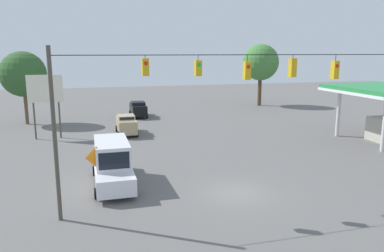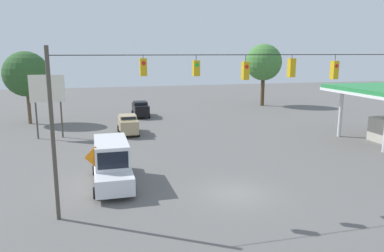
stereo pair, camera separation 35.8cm
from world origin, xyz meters
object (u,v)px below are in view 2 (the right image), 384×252
(overhead_signal_span, at_px, (247,100))
(traffic_cone_third, at_px, (107,155))
(sedan_tan_withflow_far, at_px, (128,124))
(sedan_black_withflow_deep, at_px, (140,109))
(tree_horizon_right, at_px, (264,63))
(tree_horizon_left, at_px, (26,74))
(traffic_cone_second, at_px, (109,167))
(work_zone_sign, at_px, (96,161))
(traffic_cone_fourth, at_px, (106,145))
(traffic_cone_nearest, at_px, (114,179))
(roadside_billboard, at_px, (47,93))
(box_truck_white_parked_shoulder, at_px, (112,162))
(traffic_cone_fifth, at_px, (106,138))

(overhead_signal_span, distance_m, traffic_cone_third, 13.47)
(sedan_tan_withflow_far, bearing_deg, sedan_black_withflow_deep, -103.82)
(tree_horizon_right, bearing_deg, tree_horizon_left, 11.96)
(traffic_cone_second, xyz_separation_m, work_zone_sign, (0.83, 4.03, 1.65))
(traffic_cone_third, relative_size, traffic_cone_fourth, 1.00)
(sedan_tan_withflow_far, xyz_separation_m, sedan_black_withflow_deep, (-2.44, -9.92, -0.00))
(traffic_cone_nearest, height_order, tree_horizon_left, tree_horizon_left)
(traffic_cone_fourth, bearing_deg, roadside_billboard, -48.21)
(roadside_billboard, relative_size, tree_horizon_right, 0.65)
(box_truck_white_parked_shoulder, bearing_deg, sedan_black_withflow_deep, -100.95)
(traffic_cone_fourth, bearing_deg, work_zone_sign, 85.27)
(traffic_cone_fourth, bearing_deg, tree_horizon_left, -59.96)
(overhead_signal_span, height_order, traffic_cone_third, overhead_signal_span)
(overhead_signal_span, bearing_deg, box_truck_white_parked_shoulder, -33.31)
(sedan_black_withflow_deep, relative_size, roadside_billboard, 0.74)
(traffic_cone_fourth, bearing_deg, traffic_cone_nearest, 91.23)
(tree_horizon_left, bearing_deg, work_zone_sign, 106.73)
(traffic_cone_fifth, distance_m, tree_horizon_left, 14.91)
(overhead_signal_span, bearing_deg, traffic_cone_second, -45.00)
(overhead_signal_span, relative_size, traffic_cone_fifth, 29.34)
(traffic_cone_nearest, distance_m, traffic_cone_second, 2.79)
(traffic_cone_third, relative_size, tree_horizon_right, 0.07)
(traffic_cone_second, distance_m, traffic_cone_fourth, 6.14)
(traffic_cone_nearest, bearing_deg, roadside_billboard, -70.22)
(traffic_cone_nearest, relative_size, tree_horizon_left, 0.08)
(sedan_tan_withflow_far, xyz_separation_m, tree_horizon_left, (10.46, -8.41, 4.65))
(traffic_cone_nearest, height_order, traffic_cone_third, same)
(traffic_cone_third, distance_m, traffic_cone_fourth, 3.14)
(overhead_signal_span, distance_m, box_truck_white_parked_shoulder, 9.41)
(box_truck_white_parked_shoulder, height_order, tree_horizon_left, tree_horizon_left)
(roadside_billboard, bearing_deg, traffic_cone_third, 119.70)
(box_truck_white_parked_shoulder, distance_m, traffic_cone_nearest, 1.07)
(traffic_cone_third, bearing_deg, work_zone_sign, 83.47)
(traffic_cone_nearest, xyz_separation_m, tree_horizon_right, (-23.88, -29.79, 6.20))
(sedan_tan_withflow_far, distance_m, traffic_cone_fourth, 6.13)
(box_truck_white_parked_shoulder, xyz_separation_m, work_zone_sign, (0.94, 1.52, 0.63))
(overhead_signal_span, relative_size, tree_horizon_right, 2.11)
(sedan_tan_withflow_far, distance_m, traffic_cone_nearest, 14.72)
(work_zone_sign, xyz_separation_m, tree_horizon_left, (7.28, -24.21, 3.68))
(traffic_cone_third, distance_m, tree_horizon_left, 19.72)
(sedan_tan_withflow_far, height_order, tree_horizon_left, tree_horizon_left)
(roadside_billboard, height_order, tree_horizon_right, tree_horizon_right)
(roadside_billboard, bearing_deg, traffic_cone_nearest, 109.78)
(overhead_signal_span, xyz_separation_m, work_zone_sign, (7.95, -3.09, -3.64))
(tree_horizon_left, bearing_deg, traffic_cone_second, 111.89)
(traffic_cone_fifth, bearing_deg, roadside_billboard, -29.64)
(sedan_black_withflow_deep, distance_m, work_zone_sign, 26.34)
(traffic_cone_nearest, bearing_deg, traffic_cone_fifth, -89.26)
(overhead_signal_span, bearing_deg, traffic_cone_third, -54.77)
(roadside_billboard, height_order, work_zone_sign, roadside_billboard)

